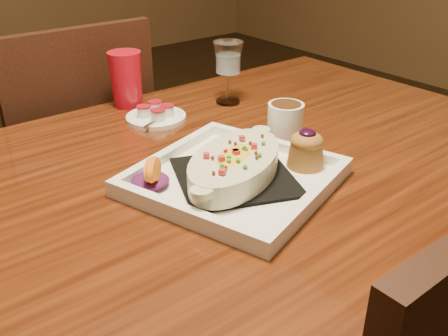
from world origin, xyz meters
TOP-DOWN VIEW (x-y plane):
  - table at (0.00, 0.00)m, footprint 1.50×0.90m
  - chair_far at (-0.00, 0.63)m, footprint 0.42×0.42m
  - plate at (0.03, -0.07)m, footprint 0.39×0.39m
  - coffee_mug at (0.23, 0.02)m, footprint 0.10×0.07m
  - goblet at (0.28, 0.26)m, footprint 0.07×0.07m
  - saucer at (0.07, 0.28)m, footprint 0.14×0.14m
  - red_tumbler at (0.07, 0.40)m, footprint 0.08×0.08m

SIDE VIEW (x-z plane):
  - chair_far at x=0.00m, z-range 0.04..0.97m
  - table at x=0.00m, z-range 0.28..1.03m
  - saucer at x=0.07m, z-range 0.72..0.81m
  - plate at x=0.03m, z-range 0.74..0.82m
  - coffee_mug at x=0.23m, z-range 0.75..0.83m
  - red_tumbler at x=0.07m, z-range 0.75..0.88m
  - goblet at x=0.28m, z-range 0.78..0.93m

